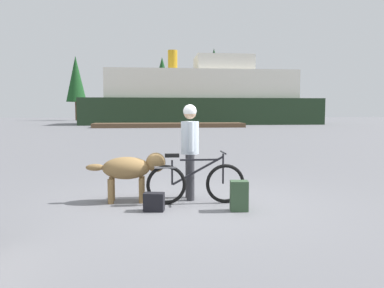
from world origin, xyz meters
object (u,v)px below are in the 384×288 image
(person_cyclist, at_px, (190,143))
(ferry_boat, at_px, (201,99))
(backpack, at_px, (239,196))
(handbag_pannier, at_px, (154,202))
(dog, at_px, (131,169))
(bicycle, at_px, (195,182))

(person_cyclist, relative_size, ferry_boat, 0.06)
(backpack, height_order, handbag_pannier, backpack)
(person_cyclist, relative_size, dog, 1.24)
(dog, distance_m, backpack, 1.94)
(dog, height_order, handbag_pannier, dog)
(backpack, relative_size, handbag_pannier, 1.51)
(backpack, distance_m, ferry_boat, 39.60)
(bicycle, distance_m, handbag_pannier, 0.84)
(bicycle, xyz_separation_m, backpack, (0.64, -0.54, -0.13))
(dog, xyz_separation_m, ferry_boat, (6.45, 38.40, 2.41))
(bicycle, xyz_separation_m, person_cyclist, (-0.05, 0.37, 0.65))
(person_cyclist, distance_m, ferry_boat, 38.74)
(person_cyclist, distance_m, backpack, 1.38)
(bicycle, relative_size, handbag_pannier, 5.30)
(dog, bearing_deg, ferry_boat, 80.46)
(backpack, relative_size, ferry_boat, 0.02)
(backpack, height_order, ferry_boat, ferry_boat)
(ferry_boat, bearing_deg, dog, -99.54)
(handbag_pannier, bearing_deg, person_cyclist, 49.63)
(dog, bearing_deg, person_cyclist, 4.74)
(person_cyclist, xyz_separation_m, dog, (-1.04, -0.09, -0.44))
(person_cyclist, height_order, ferry_boat, ferry_boat)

